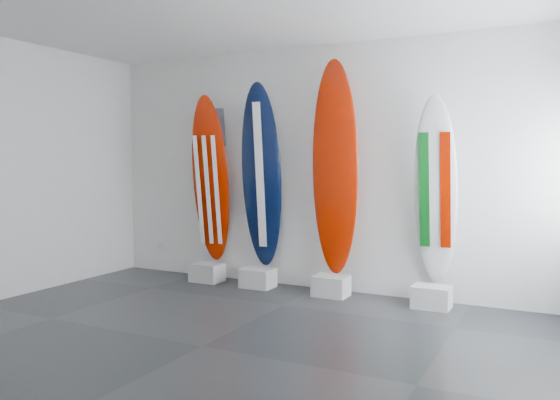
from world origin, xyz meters
The scene contains 11 objects.
floor centered at (0.00, 0.00, 0.00)m, with size 6.00×6.00×0.00m, color black.
wall_back centered at (0.00, 2.50, 1.50)m, with size 6.00×6.00×0.00m, color white.
display_block_usa centered at (-1.45, 2.18, 0.12)m, with size 0.40×0.30×0.24m, color silver.
surfboard_usa centered at (-1.45, 2.28, 1.34)m, with size 0.50×0.08×2.23m, color #991400.
display_block_navy centered at (-0.68, 2.18, 0.12)m, with size 0.40×0.30×0.24m, color silver.
surfboard_navy centered at (-0.68, 2.28, 1.40)m, with size 0.53×0.08×2.34m, color black.
display_block_swiss centered at (0.31, 2.18, 0.12)m, with size 0.40×0.30×0.24m, color silver.
surfboard_swiss centered at (0.31, 2.28, 1.51)m, with size 0.57×0.08×2.54m, color #991400.
display_block_italy centered at (1.49, 2.18, 0.12)m, with size 0.40×0.30×0.24m, color silver.
surfboard_italy centered at (1.49, 2.28, 1.27)m, with size 0.47×0.08×2.08m, color white.
wall_outlet centered at (-2.45, 2.48, 0.35)m, with size 0.09×0.02×0.13m, color silver.
Camera 1 is at (2.76, -3.90, 1.59)m, focal length 35.97 mm.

